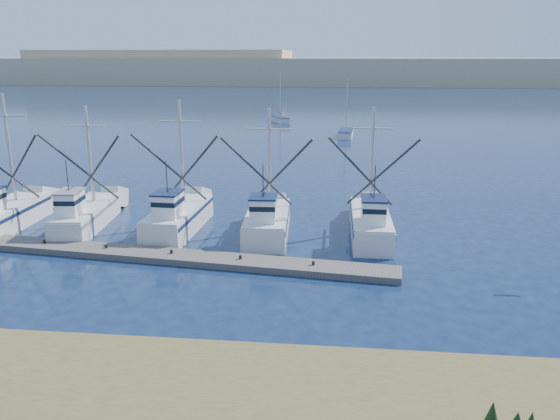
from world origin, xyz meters
name	(u,v)px	position (x,y,z in m)	size (l,w,h in m)	color
ground	(315,321)	(0.00, 0.00, 0.00)	(500.00, 500.00, 0.00)	#0C1936
floating_dock	(155,255)	(-9.29, 6.65, 0.18)	(27.15, 1.81, 0.36)	#5F5955
dune_ridge	(337,71)	(0.00, 210.00, 5.00)	(360.00, 60.00, 10.00)	tan
trawler_fleet	(180,218)	(-9.18, 11.35, 0.95)	(26.35, 7.97, 8.66)	silver
sailboat_near	(346,134)	(1.91, 55.40, 0.50)	(2.27, 5.50, 8.10)	silver
sailboat_far	(280,120)	(-9.00, 71.46, 0.50)	(3.73, 5.74, 8.10)	silver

